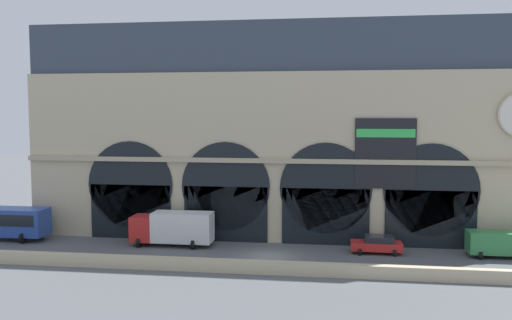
# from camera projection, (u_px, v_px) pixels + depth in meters

# --- Properties ---
(ground_plane) EXTENTS (200.00, 200.00, 0.00)m
(ground_plane) POSITION_uv_depth(u_px,v_px,m) (269.00, 257.00, 45.19)
(ground_plane) COLOR #54565B
(quay_parapet_wall) EXTENTS (90.00, 0.70, 0.99)m
(quay_parapet_wall) POSITION_uv_depth(u_px,v_px,m) (262.00, 267.00, 40.42)
(quay_parapet_wall) COLOR #BCAD8C
(quay_parapet_wall) RESTS_ON ground
(station_building) EXTENTS (48.89, 6.01, 20.85)m
(station_building) POSITION_uv_depth(u_px,v_px,m) (278.00, 134.00, 52.02)
(station_building) COLOR #BCAD8C
(station_building) RESTS_ON ground
(box_truck_midwest) EXTENTS (7.50, 2.91, 3.12)m
(box_truck_midwest) POSITION_uv_depth(u_px,v_px,m) (173.00, 227.00, 48.92)
(box_truck_midwest) COLOR red
(box_truck_midwest) RESTS_ON ground
(car_mideast) EXTENTS (4.40, 2.22, 1.55)m
(car_mideast) POSITION_uv_depth(u_px,v_px,m) (377.00, 244.00, 46.32)
(car_mideast) COLOR red
(car_mideast) RESTS_ON ground
(van_east) EXTENTS (5.20, 2.48, 2.20)m
(van_east) POSITION_uv_depth(u_px,v_px,m) (499.00, 243.00, 44.97)
(van_east) COLOR #2D7A42
(van_east) RESTS_ON ground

